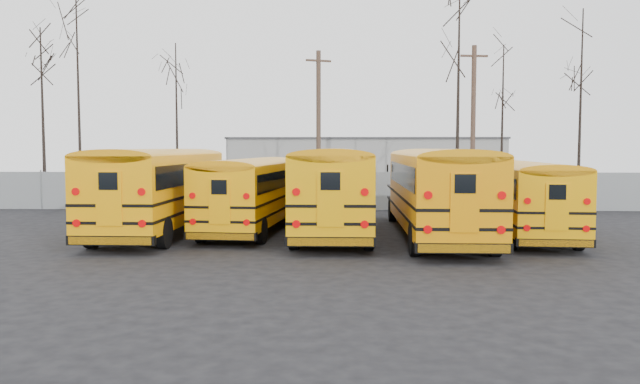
{
  "coord_description": "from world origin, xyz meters",
  "views": [
    {
      "loc": [
        0.09,
        -20.72,
        3.27
      ],
      "look_at": [
        -0.74,
        2.83,
        1.6
      ],
      "focal_mm": 35.0,
      "sensor_mm": 36.0,
      "label": 1
    }
  ],
  "objects_px": {
    "bus_d": "(437,185)",
    "bus_e": "(523,192)",
    "bus_c": "(333,183)",
    "bus_b": "(253,188)",
    "bus_a": "(162,183)",
    "utility_pole_left": "(318,124)",
    "utility_pole_right": "(473,122)"
  },
  "relations": [
    {
      "from": "bus_e",
      "to": "utility_pole_left",
      "type": "xyz_separation_m",
      "value": [
        -8.2,
        16.31,
        3.16
      ]
    },
    {
      "from": "bus_e",
      "to": "utility_pole_left",
      "type": "relative_size",
      "value": 1.09
    },
    {
      "from": "utility_pole_right",
      "to": "bus_a",
      "type": "bearing_deg",
      "value": -143.3
    },
    {
      "from": "bus_a",
      "to": "utility_pole_left",
      "type": "relative_size",
      "value": 1.26
    },
    {
      "from": "bus_d",
      "to": "bus_e",
      "type": "relative_size",
      "value": 1.16
    },
    {
      "from": "bus_c",
      "to": "bus_d",
      "type": "relative_size",
      "value": 1.0
    },
    {
      "from": "bus_b",
      "to": "utility_pole_right",
      "type": "height_order",
      "value": "utility_pole_right"
    },
    {
      "from": "bus_d",
      "to": "bus_e",
      "type": "height_order",
      "value": "bus_d"
    },
    {
      "from": "bus_d",
      "to": "bus_e",
      "type": "distance_m",
      "value": 3.4
    },
    {
      "from": "bus_c",
      "to": "bus_e",
      "type": "height_order",
      "value": "bus_c"
    },
    {
      "from": "bus_c",
      "to": "bus_b",
      "type": "bearing_deg",
      "value": 166.29
    },
    {
      "from": "utility_pole_left",
      "to": "bus_d",
      "type": "bearing_deg",
      "value": -96.28
    },
    {
      "from": "bus_a",
      "to": "bus_c",
      "type": "bearing_deg",
      "value": 1.31
    },
    {
      "from": "utility_pole_right",
      "to": "utility_pole_left",
      "type": "bearing_deg",
      "value": 163.09
    },
    {
      "from": "bus_c",
      "to": "bus_e",
      "type": "relative_size",
      "value": 1.16
    },
    {
      "from": "bus_e",
      "to": "utility_pole_right",
      "type": "xyz_separation_m",
      "value": [
        1.18,
        14.77,
        3.17
      ]
    },
    {
      "from": "bus_d",
      "to": "utility_pole_right",
      "type": "xyz_separation_m",
      "value": [
        4.48,
        15.52,
        2.9
      ]
    },
    {
      "from": "utility_pole_left",
      "to": "utility_pole_right",
      "type": "distance_m",
      "value": 9.51
    },
    {
      "from": "bus_c",
      "to": "bus_d",
      "type": "xyz_separation_m",
      "value": [
        3.75,
        -1.1,
        -0.01
      ]
    },
    {
      "from": "utility_pole_left",
      "to": "utility_pole_right",
      "type": "height_order",
      "value": "utility_pole_right"
    },
    {
      "from": "bus_c",
      "to": "utility_pole_left",
      "type": "relative_size",
      "value": 1.26
    },
    {
      "from": "bus_a",
      "to": "utility_pole_right",
      "type": "height_order",
      "value": "utility_pole_right"
    },
    {
      "from": "bus_a",
      "to": "bus_b",
      "type": "height_order",
      "value": "bus_a"
    },
    {
      "from": "bus_c",
      "to": "utility_pole_right",
      "type": "relative_size",
      "value": 1.26
    },
    {
      "from": "bus_b",
      "to": "bus_a",
      "type": "bearing_deg",
      "value": -161.37
    },
    {
      "from": "bus_a",
      "to": "bus_c",
      "type": "height_order",
      "value": "bus_c"
    },
    {
      "from": "bus_a",
      "to": "utility_pole_right",
      "type": "distance_m",
      "value": 20.87
    },
    {
      "from": "bus_b",
      "to": "utility_pole_left",
      "type": "bearing_deg",
      "value": 87.93
    },
    {
      "from": "utility_pole_right",
      "to": "bus_c",
      "type": "bearing_deg",
      "value": -127.35
    },
    {
      "from": "bus_c",
      "to": "utility_pole_left",
      "type": "height_order",
      "value": "utility_pole_left"
    },
    {
      "from": "bus_e",
      "to": "bus_c",
      "type": "bearing_deg",
      "value": -179.21
    },
    {
      "from": "bus_c",
      "to": "utility_pole_left",
      "type": "distance_m",
      "value": 16.25
    }
  ]
}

